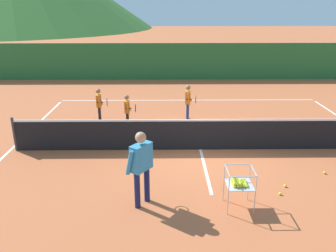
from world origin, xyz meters
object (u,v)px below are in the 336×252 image
object	(u,v)px
tennis_ball_6	(136,173)
student_0	(99,103)
tennis_net	(201,134)
student_1	(128,109)
tennis_ball_4	(324,173)
tennis_ball_8	(150,158)
student_2	(188,99)
tennis_ball_2	(280,194)
ball_cart	(239,183)
tennis_ball_1	(285,186)
instructor	(141,162)

from	to	relation	value
tennis_ball_6	student_0	bearing A→B (deg)	111.49
tennis_net	student_1	distance (m)	3.07
student_1	tennis_ball_4	size ratio (longest dim) A/B	18.09
tennis_net	tennis_ball_8	bearing A→B (deg)	-155.41
student_1	student_2	bearing A→B (deg)	23.79
tennis_ball_2	student_0	bearing A→B (deg)	134.30
tennis_net	tennis_ball_8	xyz separation A→B (m)	(-1.51, -0.69, -0.47)
ball_cart	student_0	bearing A→B (deg)	124.94
tennis_ball_4	tennis_ball_1	bearing A→B (deg)	-151.92
tennis_ball_6	tennis_ball_8	distance (m)	0.98
tennis_ball_2	tennis_ball_4	size ratio (longest dim) A/B	1.00
student_1	tennis_ball_1	xyz separation A→B (m)	(4.22, -4.21, -0.71)
tennis_ball_4	ball_cart	bearing A→B (deg)	-149.80
tennis_ball_2	tennis_ball_8	bearing A→B (deg)	147.61
tennis_net	student_1	world-z (taller)	student_1
student_2	tennis_ball_4	xyz separation A→B (m)	(3.29, -4.50, -0.78)
tennis_net	student_1	size ratio (longest dim) A/B	9.16
tennis_ball_2	tennis_ball_4	distance (m)	1.82
student_2	tennis_ball_1	distance (m)	5.61
tennis_ball_6	tennis_ball_8	size ratio (longest dim) A/B	1.00
student_1	tennis_ball_1	distance (m)	6.00
tennis_ball_2	tennis_ball_4	bearing A→B (deg)	34.66
tennis_ball_2	student_2	bearing A→B (deg)	107.90
tennis_net	student_0	world-z (taller)	student_0
tennis_ball_1	student_0	bearing A→B (deg)	137.69
tennis_net	ball_cart	distance (m)	3.18
student_0	tennis_ball_6	bearing A→B (deg)	-68.51
student_0	tennis_ball_6	world-z (taller)	student_0
student_1	tennis_ball_2	bearing A→B (deg)	-48.97
tennis_ball_6	student_1	bearing A→B (deg)	98.62
student_1	tennis_ball_8	xyz separation A→B (m)	(0.87, -2.60, -0.71)
student_0	tennis_ball_8	xyz separation A→B (m)	(1.97, -3.24, -0.75)
tennis_ball_1	tennis_ball_2	xyz separation A→B (m)	(-0.24, -0.36, 0.00)
ball_cart	tennis_ball_4	bearing A→B (deg)	30.20
tennis_net	tennis_ball_1	world-z (taller)	tennis_net
ball_cart	tennis_ball_1	xyz separation A→B (m)	(1.35, 0.84, -0.56)
tennis_ball_4	tennis_ball_8	xyz separation A→B (m)	(-4.61, 0.93, 0.00)
student_2	tennis_ball_6	world-z (taller)	student_2
student_2	tennis_ball_1	bearing A→B (deg)	-68.60
ball_cart	tennis_ball_2	distance (m)	1.33
tennis_ball_1	tennis_ball_8	size ratio (longest dim) A/B	1.00
student_0	tennis_ball_6	xyz separation A→B (m)	(1.63, -4.15, -0.75)
tennis_net	tennis_ball_1	distance (m)	2.98
student_0	tennis_ball_6	size ratio (longest dim) A/B	19.12
tennis_ball_1	ball_cart	bearing A→B (deg)	-147.89
instructor	tennis_ball_2	size ratio (longest dim) A/B	25.14
ball_cart	student_1	bearing A→B (deg)	119.61
tennis_ball_2	tennis_ball_6	distance (m)	3.61
student_2	tennis_ball_8	bearing A→B (deg)	-110.27
student_1	tennis_ball_4	xyz separation A→B (m)	(5.48, -3.54, -0.71)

